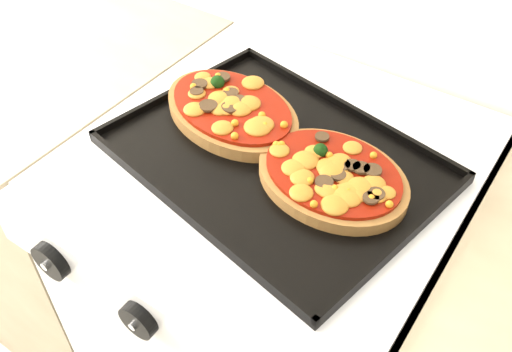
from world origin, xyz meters
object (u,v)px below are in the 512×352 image
Objects in this scene: baking_tray at (275,156)px; pizza_left at (232,109)px; pizza_right at (332,175)px; stove at (273,309)px.

pizza_left reaches higher than baking_tray.
pizza_right reaches higher than baking_tray.
stove is at bearing -7.45° from pizza_left.
pizza_right is (0.10, 0.00, 0.02)m from baking_tray.
pizza_right is at bearing -14.00° from stove.
pizza_right is at bearing -10.85° from pizza_left.
pizza_left reaches higher than stove.
stove is 3.93× the size of pizza_right.
stove is at bearing 166.00° from pizza_right.
pizza_left reaches higher than pizza_right.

